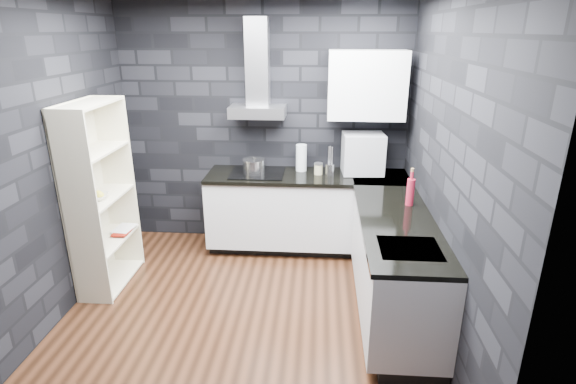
# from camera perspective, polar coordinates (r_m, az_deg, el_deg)

# --- Properties ---
(ground) EXTENTS (3.20, 3.20, 0.00)m
(ground) POSITION_cam_1_polar(r_m,az_deg,el_deg) (4.19, -5.41, -14.99)
(ground) COLOR #412314
(wall_back) EXTENTS (3.20, 0.05, 2.70)m
(wall_back) POSITION_cam_1_polar(r_m,az_deg,el_deg) (5.15, -2.97, 8.23)
(wall_back) COLOR black
(wall_back) RESTS_ON ground
(wall_front) EXTENTS (3.20, 0.05, 2.70)m
(wall_front) POSITION_cam_1_polar(r_m,az_deg,el_deg) (2.14, -13.70, -9.94)
(wall_front) COLOR black
(wall_front) RESTS_ON ground
(wall_left) EXTENTS (0.05, 3.20, 2.70)m
(wall_left) POSITION_cam_1_polar(r_m,az_deg,el_deg) (4.20, -28.54, 3.07)
(wall_left) COLOR black
(wall_left) RESTS_ON ground
(wall_right) EXTENTS (0.05, 3.20, 2.70)m
(wall_right) POSITION_cam_1_polar(r_m,az_deg,el_deg) (3.68, 19.70, 2.25)
(wall_right) COLOR black
(wall_right) RESTS_ON ground
(toekick_back) EXTENTS (2.18, 0.50, 0.10)m
(toekick_back) POSITION_cam_1_polar(r_m,az_deg,el_deg) (5.28, 2.34, -6.46)
(toekick_back) COLOR black
(toekick_back) RESTS_ON ground
(toekick_right) EXTENTS (0.50, 1.78, 0.10)m
(toekick_right) POSITION_cam_1_polar(r_m,az_deg,el_deg) (4.26, 13.46, -14.08)
(toekick_right) COLOR black
(toekick_right) RESTS_ON ground
(counter_back_cab) EXTENTS (2.20, 0.60, 0.76)m
(counter_back_cab) POSITION_cam_1_polar(r_m,az_deg,el_deg) (5.06, 2.39, -2.30)
(counter_back_cab) COLOR silver
(counter_back_cab) RESTS_ON ground
(counter_right_cab) EXTENTS (0.60, 1.80, 0.76)m
(counter_right_cab) POSITION_cam_1_polar(r_m,az_deg,el_deg) (4.03, 13.39, -9.01)
(counter_right_cab) COLOR silver
(counter_right_cab) RESTS_ON ground
(counter_back_top) EXTENTS (2.20, 0.62, 0.04)m
(counter_back_top) POSITION_cam_1_polar(r_m,az_deg,el_deg) (4.91, 2.45, 1.98)
(counter_back_top) COLOR black
(counter_back_top) RESTS_ON counter_back_cab
(counter_right_top) EXTENTS (0.62, 1.80, 0.04)m
(counter_right_top) POSITION_cam_1_polar(r_m,az_deg,el_deg) (3.86, 13.71, -3.80)
(counter_right_top) COLOR black
(counter_right_top) RESTS_ON counter_right_cab
(counter_corner_top) EXTENTS (0.62, 0.62, 0.04)m
(counter_corner_top) POSITION_cam_1_polar(r_m,az_deg,el_deg) (4.97, 11.72, 1.77)
(counter_corner_top) COLOR black
(counter_corner_top) RESTS_ON counter_right_cab
(hood_body) EXTENTS (0.60, 0.34, 0.12)m
(hood_body) POSITION_cam_1_polar(r_m,az_deg,el_deg) (4.93, -3.87, 10.16)
(hood_body) COLOR #B5B5BA
(hood_body) RESTS_ON wall_back
(hood_chimney) EXTENTS (0.24, 0.20, 0.90)m
(hood_chimney) POSITION_cam_1_polar(r_m,az_deg,el_deg) (4.94, -3.90, 16.14)
(hood_chimney) COLOR #B5B5BA
(hood_chimney) RESTS_ON hood_body
(upper_cabinet) EXTENTS (0.80, 0.35, 0.70)m
(upper_cabinet) POSITION_cam_1_polar(r_m,az_deg,el_deg) (4.86, 9.96, 13.23)
(upper_cabinet) COLOR white
(upper_cabinet) RESTS_ON wall_back
(cooktop) EXTENTS (0.58, 0.50, 0.01)m
(cooktop) POSITION_cam_1_polar(r_m,az_deg,el_deg) (4.96, -3.90, 2.44)
(cooktop) COLOR black
(cooktop) RESTS_ON counter_back_top
(sink_rim) EXTENTS (0.44, 0.40, 0.01)m
(sink_rim) POSITION_cam_1_polar(r_m,az_deg,el_deg) (3.41, 15.19, -6.96)
(sink_rim) COLOR #B5B5BA
(sink_rim) RESTS_ON counter_right_top
(pot) EXTENTS (0.28, 0.28, 0.14)m
(pot) POSITION_cam_1_polar(r_m,az_deg,el_deg) (4.92, -4.33, 3.22)
(pot) COLOR #B5B5BA
(pot) RESTS_ON cooktop
(glass_vase) EXTENTS (0.15, 0.15, 0.30)m
(glass_vase) POSITION_cam_1_polar(r_m,az_deg,el_deg) (5.02, 1.70, 4.36)
(glass_vase) COLOR white
(glass_vase) RESTS_ON counter_back_top
(storage_jar) EXTENTS (0.10, 0.10, 0.11)m
(storage_jar) POSITION_cam_1_polar(r_m,az_deg,el_deg) (4.92, 3.87, 2.89)
(storage_jar) COLOR tan
(storage_jar) RESTS_ON counter_back_top
(utensil_crock) EXTENTS (0.12, 0.12, 0.12)m
(utensil_crock) POSITION_cam_1_polar(r_m,az_deg,el_deg) (4.91, 5.32, 2.87)
(utensil_crock) COLOR #B5B5BA
(utensil_crock) RESTS_ON counter_back_top
(appliance_garage) EXTENTS (0.46, 0.37, 0.44)m
(appliance_garage) POSITION_cam_1_polar(r_m,az_deg,el_deg) (4.96, 9.48, 4.84)
(appliance_garage) COLOR #B6B9BE
(appliance_garage) RESTS_ON counter_back_top
(red_bottle) EXTENTS (0.09, 0.09, 0.24)m
(red_bottle) POSITION_cam_1_polar(r_m,az_deg,el_deg) (4.17, 15.27, -0.02)
(red_bottle) COLOR maroon
(red_bottle) RESTS_ON counter_right_top
(bookshelf) EXTENTS (0.59, 0.87, 1.80)m
(bookshelf) POSITION_cam_1_polar(r_m,az_deg,el_deg) (4.59, -22.65, -0.67)
(bookshelf) COLOR beige
(bookshelf) RESTS_ON ground
(fruit_bowl) EXTENTS (0.21, 0.21, 0.05)m
(fruit_bowl) POSITION_cam_1_polar(r_m,az_deg,el_deg) (4.52, -23.08, -0.54)
(fruit_bowl) COLOR silver
(fruit_bowl) RESTS_ON bookshelf
(book_red) EXTENTS (0.16, 0.02, 0.21)m
(book_red) POSITION_cam_1_polar(r_m,az_deg,el_deg) (4.82, -21.30, -3.74)
(book_red) COLOR maroon
(book_red) RESTS_ON bookshelf
(book_second) EXTENTS (0.18, 0.04, 0.25)m
(book_second) POSITION_cam_1_polar(r_m,az_deg,el_deg) (4.89, -21.17, -3.08)
(book_second) COLOR #B2B2B2
(book_second) RESTS_ON bookshelf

